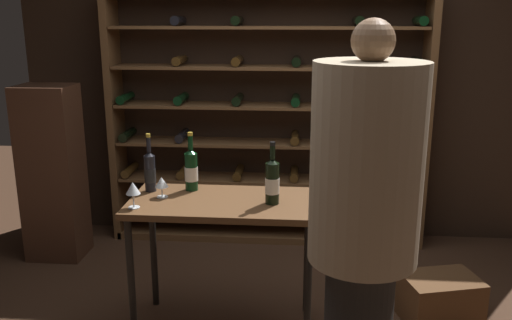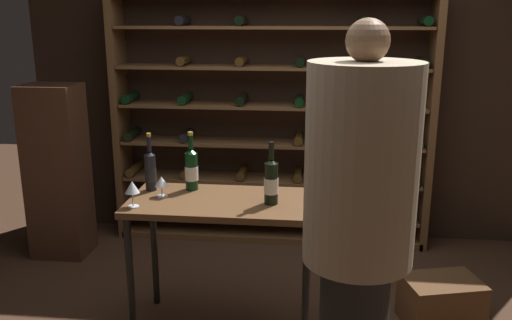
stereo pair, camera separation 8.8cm
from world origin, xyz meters
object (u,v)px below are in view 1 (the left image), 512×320
object	(u,v)px
wine_bottle_green_slim	(272,181)
wine_glass_stemmed_center	(133,189)
wine_bottle_black_capsule	(191,169)
wine_glass_stemmed_left	(162,183)
tasting_table	(223,216)
display_cabinet	(53,173)
wine_rack	(268,123)
person_bystander_dark_jacket	(364,213)
wine_crate	(440,299)
wine_bottle_gold_foil	(150,171)

from	to	relation	value
wine_bottle_green_slim	wine_glass_stemmed_center	distance (m)	0.82
wine_bottle_black_capsule	wine_glass_stemmed_left	world-z (taller)	wine_bottle_black_capsule
tasting_table	display_cabinet	world-z (taller)	display_cabinet
wine_rack	wine_bottle_black_capsule	bearing A→B (deg)	-107.22
wine_glass_stemmed_left	person_bystander_dark_jacket	bearing A→B (deg)	-32.71
person_bystander_dark_jacket	tasting_table	bearing A→B (deg)	-75.69
wine_bottle_black_capsule	wine_rack	bearing A→B (deg)	72.78
tasting_table	wine_glass_stemmed_center	xyz separation A→B (m)	(-0.50, -0.18, 0.22)
wine_crate	wine_glass_stemmed_left	distance (m)	1.97
wine_crate	wine_glass_stemmed_center	bearing A→B (deg)	-168.70
tasting_table	display_cabinet	distance (m)	1.83
tasting_table	wine_glass_stemmed_left	bearing A→B (deg)	176.72
wine_bottle_gold_foil	wine_glass_stemmed_left	bearing A→B (deg)	-48.31
person_bystander_dark_jacket	wine_bottle_gold_foil	world-z (taller)	person_bystander_dark_jacket
wine_rack	wine_glass_stemmed_center	size ratio (longest dim) A/B	17.27
display_cabinet	wine_bottle_gold_foil	distance (m)	1.38
person_bystander_dark_jacket	wine_bottle_green_slim	world-z (taller)	person_bystander_dark_jacket
person_bystander_dark_jacket	wine_glass_stemmed_left	xyz separation A→B (m)	(-1.15, 0.74, -0.12)
wine_bottle_green_slim	wine_glass_stemmed_center	xyz separation A→B (m)	(-0.80, -0.14, -0.02)
tasting_table	wine_bottle_gold_foil	bearing A→B (deg)	164.19
display_cabinet	tasting_table	bearing A→B (deg)	-32.44
wine_rack	tasting_table	size ratio (longest dim) A/B	2.37
wine_crate	wine_bottle_gold_foil	size ratio (longest dim) A/B	1.28
wine_rack	wine_glass_stemmed_left	distance (m)	1.57
display_cabinet	wine_bottle_gold_foil	xyz separation A→B (m)	(1.06, -0.84, 0.29)
display_cabinet	wine_glass_stemmed_center	bearing A→B (deg)	-48.07
display_cabinet	wine_glass_stemmed_center	size ratio (longest dim) A/B	9.08
wine_rack	wine_crate	bearing A→B (deg)	-46.45
tasting_table	wine_crate	distance (m)	1.54
wine_glass_stemmed_left	wine_glass_stemmed_center	world-z (taller)	wine_glass_stemmed_center
wine_rack	person_bystander_dark_jacket	bearing A→B (deg)	-75.07
wine_bottle_black_capsule	person_bystander_dark_jacket	bearing A→B (deg)	-42.08
wine_glass_stemmed_left	wine_rack	bearing A→B (deg)	69.15
wine_crate	wine_glass_stemmed_left	xyz separation A→B (m)	(-1.78, -0.18, 0.81)
wine_crate	person_bystander_dark_jacket	bearing A→B (deg)	-124.89
tasting_table	wine_bottle_black_capsule	bearing A→B (deg)	141.71
wine_rack	display_cabinet	world-z (taller)	wine_rack
wine_crate	wine_glass_stemmed_left	world-z (taller)	wine_glass_stemmed_left
tasting_table	person_bystander_dark_jacket	size ratio (longest dim) A/B	0.59
tasting_table	person_bystander_dark_jacket	bearing A→B (deg)	-43.14
person_bystander_dark_jacket	wine_bottle_gold_foil	bearing A→B (deg)	-66.85
wine_crate	wine_bottle_green_slim	size ratio (longest dim) A/B	1.27
person_bystander_dark_jacket	wine_crate	world-z (taller)	person_bystander_dark_jacket
wine_bottle_gold_foil	display_cabinet	bearing A→B (deg)	141.40
person_bystander_dark_jacket	wine_bottle_green_slim	size ratio (longest dim) A/B	5.17
wine_rack	wine_bottle_green_slim	xyz separation A→B (m)	(0.13, -1.52, -0.05)
wine_rack	wine_bottle_gold_foil	world-z (taller)	wine_rack
display_cabinet	wine_bottle_green_slim	bearing A→B (deg)	-28.84
person_bystander_dark_jacket	wine_glass_stemmed_center	distance (m)	1.38
wine_bottle_green_slim	wine_bottle_black_capsule	world-z (taller)	wine_bottle_black_capsule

